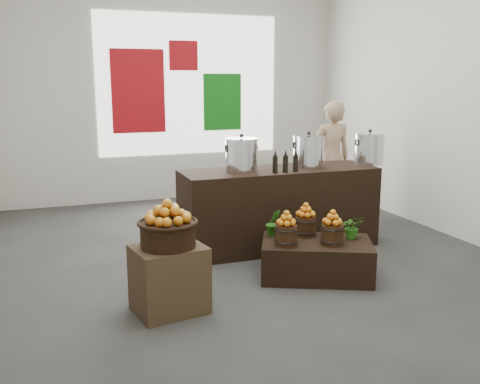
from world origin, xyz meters
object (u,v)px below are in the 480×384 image
object	(u,v)px
crate	(169,279)
display_table	(316,259)
stock_pot_right	(369,149)
stock_pot_left	(241,156)
wicker_basket	(168,235)
stock_pot_center	(308,152)
counter	(279,208)
shopper	(331,158)

from	to	relation	value
crate	display_table	xyz separation A→B (m)	(1.68, 0.32, -0.11)
display_table	stock_pot_right	xyz separation A→B (m)	(1.34, 1.12, 1.00)
display_table	stock_pot_left	bearing A→B (deg)	136.27
stock_pot_left	wicker_basket	bearing A→B (deg)	-130.45
wicker_basket	stock_pot_center	distance (m)	2.61
crate	stock_pot_left	size ratio (longest dim) A/B	1.63
stock_pot_left	stock_pot_right	size ratio (longest dim) A/B	1.00
counter	shopper	bearing A→B (deg)	41.84
crate	stock_pot_left	distance (m)	2.10
counter	shopper	size ratio (longest dim) A/B	1.38
stock_pot_center	crate	bearing A→B (deg)	-145.86
wicker_basket	stock_pot_left	world-z (taller)	stock_pot_left
crate	wicker_basket	world-z (taller)	wicker_basket
display_table	stock_pot_right	distance (m)	2.01
wicker_basket	crate	bearing A→B (deg)	0.00
stock_pot_center	display_table	bearing A→B (deg)	-111.74
stock_pot_right	stock_pot_center	bearing A→B (deg)	179.82
stock_pot_left	counter	bearing A→B (deg)	-0.18
wicker_basket	stock_pot_left	size ratio (longest dim) A/B	1.31
display_table	stock_pot_center	distance (m)	1.57
stock_pot_right	counter	bearing A→B (deg)	179.82
display_table	crate	bearing A→B (deg)	-144.62
wicker_basket	stock_pot_right	bearing A→B (deg)	25.47
display_table	counter	distance (m)	1.17
crate	display_table	distance (m)	1.71
wicker_basket	stock_pot_left	distance (m)	1.95
wicker_basket	stock_pot_center	xyz separation A→B (m)	(2.13, 1.44, 0.46)
wicker_basket	display_table	distance (m)	1.79
crate	wicker_basket	bearing A→B (deg)	0.00
stock_pot_center	counter	bearing A→B (deg)	179.82
stock_pot_right	shopper	xyz separation A→B (m)	(0.18, 1.31, -0.31)
stock_pot_left	stock_pot_right	bearing A→B (deg)	-0.18
crate	shopper	bearing A→B (deg)	40.64
display_table	counter	xyz separation A→B (m)	(0.06, 1.13, 0.30)
stock_pot_right	stock_pot_left	bearing A→B (deg)	179.82
display_table	stock_pot_left	world-z (taller)	stock_pot_left
shopper	stock_pot_right	bearing A→B (deg)	86.33
stock_pot_right	shopper	size ratio (longest dim) A/B	0.21
stock_pot_right	wicker_basket	bearing A→B (deg)	-154.53
counter	stock_pot_center	distance (m)	0.80
counter	display_table	bearing A→B (deg)	-92.71
stock_pot_left	shopper	xyz separation A→B (m)	(1.97, 1.30, -0.31)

